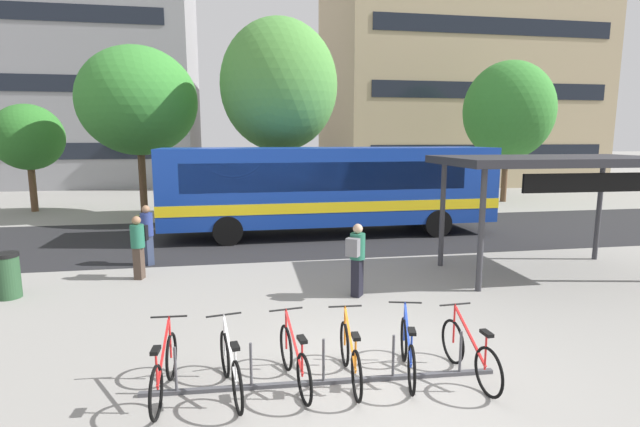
# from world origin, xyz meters

# --- Properties ---
(ground) EXTENTS (200.00, 200.00, 0.00)m
(ground) POSITION_xyz_m (0.00, 0.00, 0.00)
(ground) COLOR gray
(bus_lane_asphalt) EXTENTS (80.00, 7.20, 0.01)m
(bus_lane_asphalt) POSITION_xyz_m (0.00, 10.47, 0.00)
(bus_lane_asphalt) COLOR #232326
(bus_lane_asphalt) RESTS_ON ground
(city_bus) EXTENTS (12.06, 2.71, 3.20)m
(city_bus) POSITION_xyz_m (1.41, 10.47, 1.78)
(city_bus) COLOR #14389E
(city_bus) RESTS_ON ground
(bike_rack) EXTENTS (5.21, 0.30, 0.70)m
(bike_rack) POSITION_xyz_m (-0.81, -0.11, 0.09)
(bike_rack) COLOR #47474C
(bike_rack) RESTS_ON ground
(parked_bicycle_red_0) EXTENTS (0.52, 1.72, 0.99)m
(parked_bicycle_red_0) POSITION_xyz_m (-3.04, -0.07, 0.38)
(parked_bicycle_red_0) COLOR black
(parked_bicycle_red_0) RESTS_ON ground
(parked_bicycle_white_1) EXTENTS (0.53, 1.70, 0.99)m
(parked_bicycle_white_1) POSITION_xyz_m (-2.14, -0.13, 0.38)
(parked_bicycle_white_1) COLOR black
(parked_bicycle_white_1) RESTS_ON ground
(parked_bicycle_red_2) EXTENTS (0.52, 1.71, 0.99)m
(parked_bicycle_red_2) POSITION_xyz_m (-1.23, -0.07, 0.38)
(parked_bicycle_red_2) COLOR black
(parked_bicycle_red_2) RESTS_ON ground
(parked_bicycle_orange_3) EXTENTS (0.52, 1.72, 0.99)m
(parked_bicycle_orange_3) POSITION_xyz_m (-0.41, -0.09, 0.38)
(parked_bicycle_orange_3) COLOR black
(parked_bicycle_orange_3) RESTS_ON ground
(parked_bicycle_blue_4) EXTENTS (0.60, 1.69, 0.99)m
(parked_bicycle_blue_4) POSITION_xyz_m (0.48, -0.07, 0.38)
(parked_bicycle_blue_4) COLOR black
(parked_bicycle_blue_4) RESTS_ON ground
(parked_bicycle_red_5) EXTENTS (0.52, 1.72, 0.99)m
(parked_bicycle_red_5) POSITION_xyz_m (1.36, -0.30, 0.38)
(parked_bicycle_red_5) COLOR black
(parked_bicycle_red_5) RESTS_ON ground
(transit_shelter) EXTENTS (5.67, 3.13, 3.08)m
(transit_shelter) POSITION_xyz_m (5.96, 4.49, 2.88)
(transit_shelter) COLOR #38383D
(transit_shelter) RESTS_ON ground
(commuter_black_pack_0) EXTENTS (0.42, 0.58, 1.62)m
(commuter_black_pack_0) POSITION_xyz_m (-4.51, 5.86, 0.93)
(commuter_black_pack_0) COLOR #47382D
(commuter_black_pack_0) RESTS_ON ground
(commuter_grey_pack_1) EXTENTS (0.56, 0.60, 1.67)m
(commuter_grey_pack_1) POSITION_xyz_m (0.60, 3.55, 0.97)
(commuter_grey_pack_1) COLOR black
(commuter_grey_pack_1) RESTS_ON ground
(commuter_olive_pack_2) EXTENTS (0.57, 0.60, 1.70)m
(commuter_olive_pack_2) POSITION_xyz_m (-4.55, 7.20, 0.98)
(commuter_olive_pack_2) COLOR #2D3851
(commuter_olive_pack_2) RESTS_ON ground
(trash_bin) EXTENTS (0.55, 0.55, 1.03)m
(trash_bin) POSITION_xyz_m (-7.12, 4.80, 0.52)
(trash_bin) COLOR #284C2D
(trash_bin) RESTS_ON ground
(street_tree_0) EXTENTS (3.21, 3.21, 5.13)m
(street_tree_0) POSITION_xyz_m (-11.79, 18.33, 3.56)
(street_tree_0) COLOR brown
(street_tree_0) RESTS_ON ground
(street_tree_1) EXTENTS (4.91, 4.91, 8.47)m
(street_tree_1) POSITION_xyz_m (-0.18, 14.01, 5.71)
(street_tree_1) COLOR brown
(street_tree_1) RESTS_ON ground
(street_tree_2) EXTENTS (5.12, 5.12, 7.50)m
(street_tree_2) POSITION_xyz_m (-6.23, 15.88, 5.13)
(street_tree_2) COLOR brown
(street_tree_2) RESTS_ON ground
(street_tree_3) EXTENTS (4.83, 4.83, 7.66)m
(street_tree_3) POSITION_xyz_m (12.66, 17.75, 5.00)
(street_tree_3) COLOR brown
(street_tree_3) RESTS_ON ground
(building_left_wing) EXTENTS (22.16, 10.36, 17.65)m
(building_left_wing) POSITION_xyz_m (-16.29, 32.96, 8.82)
(building_left_wing) COLOR gray
(building_left_wing) RESTS_ON ground
(building_right_wing) EXTENTS (19.45, 13.84, 16.78)m
(building_right_wing) POSITION_xyz_m (15.29, 31.05, 8.39)
(building_right_wing) COLOR tan
(building_right_wing) RESTS_ON ground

